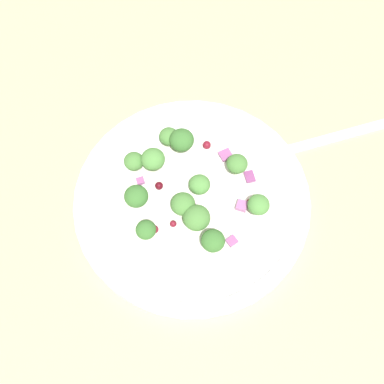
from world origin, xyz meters
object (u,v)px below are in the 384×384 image
at_px(broccoli_floret_0, 213,241).
at_px(fork, 317,142).
at_px(plate, 192,199).
at_px(broccoli_floret_1, 237,164).
at_px(broccoli_floret_2, 201,184).

relative_size(broccoli_floret_0, fork, 0.13).
bearing_deg(plate, fork, -1.46).
xyz_separation_m(broccoli_floret_1, broccoli_floret_2, (-0.05, -0.00, -0.00)).
relative_size(plate, broccoli_floret_0, 10.33).
distance_m(broccoli_floret_0, broccoli_floret_2, 0.07).
bearing_deg(broccoli_floret_2, plate, -165.27).
bearing_deg(plate, broccoli_floret_2, 14.73).
bearing_deg(broccoli_floret_0, plate, 81.60).
bearing_deg(fork, broccoli_floret_0, -162.47).
relative_size(plate, broccoli_floret_1, 10.93).
relative_size(plate, broccoli_floret_2, 11.02).
height_order(plate, fork, plate).
height_order(broccoli_floret_0, broccoli_floret_1, broccoli_floret_0).
bearing_deg(fork, plate, 178.54).
distance_m(broccoli_floret_1, fork, 0.11).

